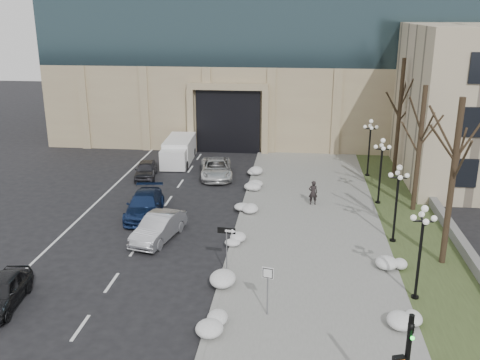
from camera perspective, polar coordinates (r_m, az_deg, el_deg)
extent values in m
cube|color=gray|center=(33.72, 7.48, -5.11)|extent=(9.00, 40.00, 0.12)
cube|color=gray|center=(33.89, -0.17, -4.81)|extent=(0.30, 40.00, 0.14)
cube|color=#364321|center=(34.53, 18.37, -5.37)|extent=(4.00, 40.00, 0.10)
cube|color=slate|center=(36.70, 20.86, -3.76)|extent=(0.50, 30.00, 0.70)
cube|color=tan|center=(59.95, 1.92, 9.08)|extent=(40.00, 20.00, 8.00)
cube|color=black|center=(51.50, -1.11, 6.50)|extent=(6.00, 2.50, 6.00)
cube|color=tan|center=(49.58, -1.35, 9.93)|extent=(7.50, 0.60, 0.60)
cube|color=tan|center=(50.72, -5.27, 6.25)|extent=(0.60, 0.60, 6.00)
cube|color=tan|center=(49.81, 2.70, 6.10)|extent=(0.60, 0.60, 6.00)
cube|color=black|center=(39.31, 23.00, 0.71)|extent=(1.40, 0.25, 2.00)
cube|color=black|center=(38.51, 23.62, 5.69)|extent=(1.40, 0.25, 2.00)
imported|color=black|center=(27.33, -24.10, -10.84)|extent=(2.19, 4.42, 1.45)
imported|color=#A5A6AC|center=(32.06, -8.67, -5.04)|extent=(2.63, 4.91, 1.54)
imported|color=navy|center=(35.81, -10.15, -2.63)|extent=(2.78, 5.54, 1.54)
imported|color=silver|center=(43.38, -2.54, 1.23)|extent=(3.30, 5.64, 1.47)
imported|color=#2E2D32|center=(43.85, -10.02, 1.08)|extent=(2.29, 4.24, 1.37)
imported|color=black|center=(37.28, 7.79, -1.34)|extent=(0.69, 0.51, 1.72)
cube|color=silver|center=(48.51, -6.44, 3.29)|extent=(2.51, 5.25, 2.06)
cube|color=silver|center=(45.61, -7.09, 2.19)|extent=(2.24, 1.75, 1.65)
cylinder|color=black|center=(46.15, -8.27, 1.60)|extent=(0.29, 0.73, 0.72)
cylinder|color=black|center=(45.78, -5.75, 1.56)|extent=(0.29, 0.73, 0.72)
cylinder|color=black|center=(50.33, -7.28, 3.01)|extent=(0.29, 0.73, 0.72)
cylinder|color=black|center=(49.99, -4.96, 2.98)|extent=(0.29, 0.73, 0.72)
cylinder|color=slate|center=(27.53, -1.43, -7.67)|extent=(0.06, 0.06, 2.54)
cube|color=black|center=(27.04, -1.45, -5.42)|extent=(0.93, 0.12, 0.31)
cube|color=white|center=(26.99, -1.16, -5.47)|extent=(0.44, 0.05, 0.12)
cone|color=white|center=(26.94, -0.65, -5.51)|extent=(0.24, 0.27, 0.25)
cylinder|color=slate|center=(24.04, 2.95, -11.94)|extent=(0.07, 0.07, 2.39)
cube|color=white|center=(23.57, 2.99, -9.88)|extent=(0.52, 0.16, 0.52)
cube|color=black|center=(23.55, 2.97, -9.91)|extent=(0.45, 0.12, 0.46)
cube|color=white|center=(23.54, 2.97, -9.91)|extent=(0.38, 0.10, 0.39)
imported|color=black|center=(17.74, 17.64, -15.64)|extent=(0.46, 0.98, 0.20)
sphere|color=#19E533|center=(17.60, 17.92, -15.76)|extent=(0.13, 0.13, 0.13)
ellipsoid|color=silver|center=(23.51, -3.08, -15.25)|extent=(1.10, 1.60, 0.36)
ellipsoid|color=silver|center=(27.08, -1.24, -10.42)|extent=(1.10, 1.60, 0.36)
ellipsoid|color=silver|center=(31.28, -0.11, -6.36)|extent=(1.10, 1.60, 0.36)
ellipsoid|color=silver|center=(35.80, 0.57, -3.15)|extent=(1.10, 1.60, 0.36)
ellipsoid|color=silver|center=(40.38, 1.43, -0.68)|extent=(1.10, 1.60, 0.36)
ellipsoid|color=silver|center=(44.23, 1.93, 0.98)|extent=(1.10, 1.60, 0.36)
ellipsoid|color=silver|center=(24.66, 17.30, -14.40)|extent=(1.10, 1.60, 0.36)
ellipsoid|color=silver|center=(29.35, 16.15, -8.83)|extent=(1.10, 1.60, 0.36)
cylinder|color=black|center=(27.11, 18.14, -11.84)|extent=(0.36, 0.36, 0.20)
cylinder|color=black|center=(26.26, 18.54, -8.23)|extent=(0.14, 0.14, 4.00)
cylinder|color=black|center=(25.47, 18.98, -4.17)|extent=(0.10, 0.90, 0.10)
cylinder|color=black|center=(25.47, 18.98, -4.17)|extent=(0.90, 0.10, 0.10)
sphere|color=white|center=(25.26, 19.12, -2.91)|extent=(0.32, 0.32, 0.32)
sphere|color=white|center=(25.52, 20.00, -3.88)|extent=(0.28, 0.28, 0.28)
sphere|color=white|center=(25.32, 18.02, -3.84)|extent=(0.28, 0.28, 0.28)
sphere|color=white|center=(25.83, 18.81, -3.49)|extent=(0.28, 0.28, 0.28)
sphere|color=white|center=(25.01, 19.23, -4.23)|extent=(0.28, 0.28, 0.28)
cylinder|color=black|center=(32.82, 15.97, -6.27)|extent=(0.36, 0.36, 0.20)
cylinder|color=black|center=(32.12, 16.26, -3.17)|extent=(0.14, 0.14, 4.00)
cylinder|color=black|center=(31.48, 16.57, 0.23)|extent=(0.10, 0.90, 0.10)
cylinder|color=black|center=(31.48, 16.57, 0.23)|extent=(0.90, 0.10, 0.10)
sphere|color=white|center=(31.31, 16.67, 1.28)|extent=(0.32, 0.32, 0.32)
sphere|color=white|center=(31.52, 17.40, 0.46)|extent=(0.28, 0.28, 0.28)
sphere|color=white|center=(31.36, 15.79, 0.52)|extent=(0.28, 0.28, 0.28)
sphere|color=white|center=(31.86, 16.46, 0.73)|extent=(0.28, 0.28, 0.28)
sphere|color=white|center=(31.01, 16.73, 0.25)|extent=(0.28, 0.28, 0.28)
cylinder|color=black|center=(38.78, 14.49, -2.37)|extent=(0.36, 0.36, 0.20)
cylinder|color=black|center=(38.19, 14.70, 0.30)|extent=(0.14, 0.14, 4.00)
cylinder|color=black|center=(37.65, 14.94, 3.21)|extent=(0.10, 0.90, 0.10)
cylinder|color=black|center=(37.65, 14.94, 3.21)|extent=(0.90, 0.10, 0.10)
sphere|color=white|center=(37.51, 15.01, 4.09)|extent=(0.32, 0.32, 0.32)
sphere|color=white|center=(37.69, 15.64, 3.40)|extent=(0.28, 0.28, 0.28)
sphere|color=white|center=(37.55, 14.28, 3.46)|extent=(0.28, 0.28, 0.28)
sphere|color=white|center=(38.05, 14.87, 3.60)|extent=(0.28, 0.28, 0.28)
sphere|color=white|center=(37.19, 15.05, 3.26)|extent=(0.28, 0.28, 0.28)
cylinder|color=black|center=(44.89, 13.40, 0.48)|extent=(0.36, 0.36, 0.20)
cylinder|color=black|center=(44.38, 13.58, 2.82)|extent=(0.14, 0.14, 4.00)
cylinder|color=black|center=(43.92, 13.77, 5.34)|extent=(0.10, 0.90, 0.10)
cylinder|color=black|center=(43.92, 13.77, 5.34)|extent=(0.90, 0.10, 0.10)
sphere|color=white|center=(43.80, 13.83, 6.10)|extent=(0.32, 0.32, 0.32)
sphere|color=white|center=(43.95, 14.37, 5.50)|extent=(0.28, 0.28, 0.28)
sphere|color=white|center=(43.83, 13.20, 5.56)|extent=(0.28, 0.28, 0.28)
sphere|color=white|center=(44.33, 13.71, 5.65)|extent=(0.28, 0.28, 0.28)
sphere|color=white|center=(43.45, 13.85, 5.40)|extent=(0.28, 0.28, 0.28)
cylinder|color=black|center=(29.51, 21.66, -0.45)|extent=(0.32, 0.32, 9.00)
cylinder|color=black|center=(37.04, 18.55, 3.04)|extent=(0.32, 0.32, 8.50)
cylinder|color=black|center=(44.60, 16.58, 6.28)|extent=(0.32, 0.32, 9.50)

